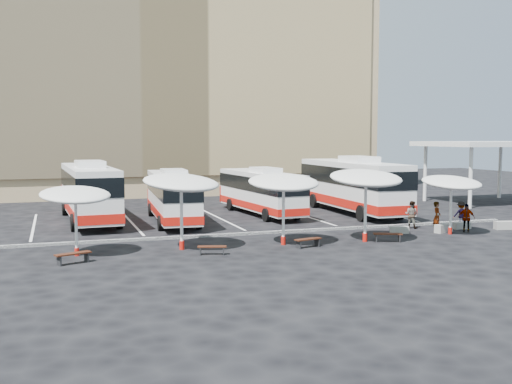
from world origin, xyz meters
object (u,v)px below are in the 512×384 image
object	(u,v)px
bus_0	(89,190)
wood_bench_3	(388,235)
bus_1	(172,195)
conc_bench_3	(505,225)
bus_2	(260,190)
passenger_0	(437,217)
sunshade_3	(366,178)
sunshade_4	(451,183)
conc_bench_0	(399,230)
passenger_1	(412,215)
bus_3	(352,184)
passenger_2	(466,218)
sunshade_0	(75,195)
conc_bench_2	(462,226)
wood_bench_0	(73,255)
wood_bench_1	(212,248)
wood_bench_2	(308,241)
sunshade_1	(181,183)
sunshade_2	(284,183)
passenger_3	(461,214)
conc_bench_1	(443,228)

from	to	relation	value
bus_0	wood_bench_3	distance (m)	19.84
bus_1	conc_bench_3	distance (m)	20.90
bus_2	passenger_0	world-z (taller)	bus_2
sunshade_3	sunshade_4	bearing A→B (deg)	5.92
conc_bench_0	passenger_1	xyz separation A→B (m)	(1.77, 1.42, 0.64)
bus_3	passenger_2	world-z (taller)	bus_3
sunshade_0	conc_bench_2	bearing A→B (deg)	2.86
wood_bench_0	sunshade_4	bearing A→B (deg)	4.10
wood_bench_1	passenger_0	xyz separation A→B (m)	(14.22, 2.38, 0.58)
wood_bench_2	conc_bench_0	world-z (taller)	wood_bench_2
bus_3	passenger_0	xyz separation A→B (m)	(0.50, -9.69, -1.25)
bus_1	wood_bench_1	distance (m)	11.76
sunshade_0	sunshade_1	size ratio (longest dim) A/B	0.79
bus_3	sunshade_4	size ratio (longest dim) A/B	3.82
bus_1	sunshade_1	xyz separation A→B (m)	(-1.43, -9.91, 1.52)
wood_bench_0	conc_bench_3	xyz separation A→B (m)	(25.07, 1.94, -0.12)
sunshade_2	conc_bench_2	world-z (taller)	sunshade_2
bus_2	wood_bench_0	size ratio (longest dim) A/B	6.75
wood_bench_2	bus_2	bearing A→B (deg)	81.35
passenger_3	sunshade_2	bearing A→B (deg)	24.18
sunshade_1	sunshade_4	size ratio (longest dim) A/B	1.41
conc_bench_3	passenger_1	distance (m)	5.61
bus_0	conc_bench_1	size ratio (longest dim) A/B	9.83
sunshade_3	passenger_2	bearing A→B (deg)	7.79
conc_bench_2	wood_bench_1	bearing A→B (deg)	-169.93
sunshade_4	conc_bench_1	world-z (taller)	sunshade_4
sunshade_4	passenger_0	world-z (taller)	sunshade_4
sunshade_4	sunshade_2	bearing A→B (deg)	-179.50
conc_bench_0	bus_2	bearing A→B (deg)	114.42
bus_1	bus_2	distance (m)	6.91
conc_bench_0	conc_bench_3	xyz separation A→B (m)	(6.90, -0.76, 0.05)
wood_bench_0	sunshade_0	bearing A→B (deg)	82.88
conc_bench_2	sunshade_4	bearing A→B (deg)	-143.29
conc_bench_2	passenger_3	size ratio (longest dim) A/B	0.73
conc_bench_1	conc_bench_3	distance (m)	4.25
sunshade_4	conc_bench_3	distance (m)	5.11
bus_2	bus_3	xyz separation A→B (m)	(6.67, -1.25, 0.39)
sunshade_2	wood_bench_3	bearing A→B (deg)	-10.14
sunshade_3	sunshade_4	distance (m)	5.89
bus_2	sunshade_4	bearing A→B (deg)	-62.37
sunshade_1	conc_bench_2	xyz separation A→B (m)	(17.47, 1.16, -3.11)
wood_bench_2	conc_bench_2	world-z (taller)	wood_bench_2
bus_2	sunshade_2	world-z (taller)	sunshade_2
sunshade_2	conc_bench_2	distance (m)	12.69
passenger_0	sunshade_3	bearing A→B (deg)	149.50
wood_bench_3	passenger_2	distance (m)	6.33
sunshade_0	passenger_3	size ratio (longest dim) A/B	2.53
bus_1	wood_bench_0	bearing A→B (deg)	-115.66
bus_1	sunshade_2	bearing A→B (deg)	-65.64
passenger_0	conc_bench_0	bearing A→B (deg)	127.04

